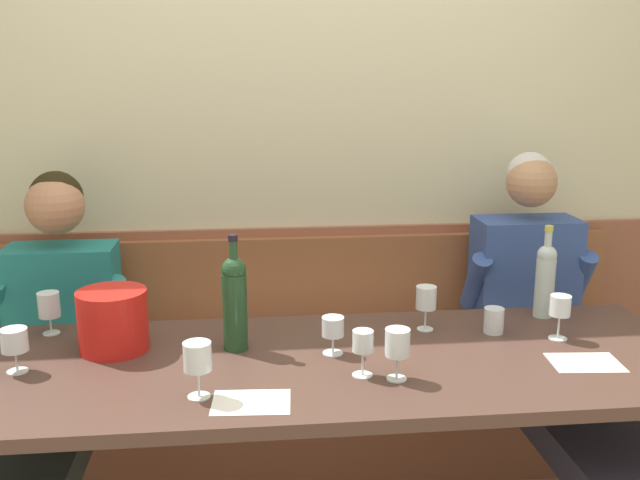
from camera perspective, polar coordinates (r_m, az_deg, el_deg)
room_wall_back at (r=2.98m, az=-1.29°, el=9.24°), size 6.80×0.08×2.80m
wood_wainscot_panel at (r=3.13m, az=-1.11°, el=-7.73°), size 6.80×0.03×0.98m
wall_bench at (r=3.02m, az=-0.74°, el=-12.83°), size 2.61×0.42×0.94m
dining_table at (r=2.26m, az=0.84°, el=-11.38°), size 2.31×0.81×0.75m
person_center_left_seat at (r=2.64m, az=-21.29°, el=-9.82°), size 0.51×1.24×1.26m
person_left_seat at (r=2.79m, az=18.34°, el=-8.07°), size 0.51×1.23×1.31m
ice_bucket at (r=2.35m, az=-16.27°, el=-6.21°), size 0.22×0.22×0.20m
wine_bottle_clear_water at (r=2.67m, az=17.63°, el=-2.89°), size 0.07×0.07×0.34m
wine_bottle_amber_mid at (r=2.26m, az=-6.86°, el=-4.81°), size 0.08×0.08×0.38m
wine_glass_mid_left at (r=2.06m, az=6.23°, el=-8.39°), size 0.07×0.07×0.15m
wine_glass_center_rear at (r=2.23m, az=1.04°, el=-7.08°), size 0.07×0.07×0.12m
wine_glass_near_bucket at (r=2.56m, az=-20.93°, el=-4.94°), size 0.07×0.07×0.15m
wine_glass_right_end at (r=2.28m, az=-23.32°, el=-7.56°), size 0.08×0.08×0.13m
wine_glass_mid_right at (r=2.45m, az=8.51°, el=-4.77°), size 0.07×0.07×0.15m
wine_glass_left_end at (r=1.97m, az=-9.81°, el=-9.42°), size 0.08×0.08×0.16m
wine_glass_by_bottle at (r=2.08m, az=3.46°, el=-8.27°), size 0.06×0.06×0.14m
wine_glass_center_front at (r=2.47m, az=18.71°, el=-5.21°), size 0.07×0.07×0.15m
water_tumbler_right at (r=2.49m, az=13.77°, el=-6.29°), size 0.07×0.07×0.09m
tasting_sheet_left_guest at (r=2.34m, az=20.51°, el=-9.20°), size 0.22×0.17×0.00m
tasting_sheet_right_guest at (r=1.97m, az=-5.54°, el=-12.83°), size 0.22×0.16×0.00m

